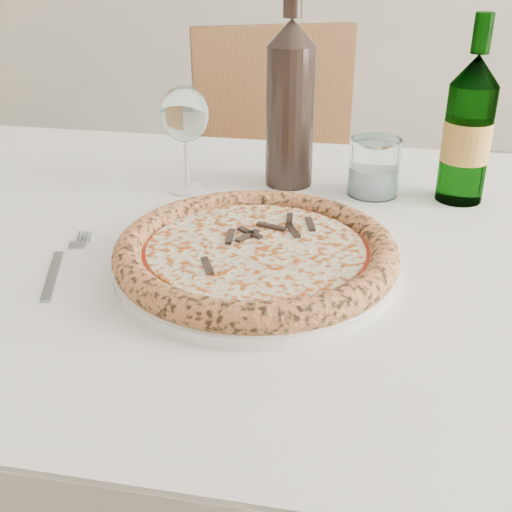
{
  "coord_description": "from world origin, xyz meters",
  "views": [
    {
      "loc": [
        -0.15,
        -0.73,
        1.13
      ],
      "look_at": [
        -0.22,
        -0.04,
        0.78
      ],
      "focal_mm": 45.0,
      "sensor_mm": 36.0,
      "label": 1
    }
  ],
  "objects_px": {
    "wine_glass": "(184,117)",
    "tumbler": "(374,171)",
    "wine_bottle": "(290,102)",
    "plate": "(256,264)",
    "chair_far": "(281,192)",
    "pizza": "(256,251)",
    "beer_bottle": "(468,130)",
    "dining_table": "(263,288)"
  },
  "relations": [
    {
      "from": "wine_glass",
      "to": "tumbler",
      "type": "xyz_separation_m",
      "value": [
        0.3,
        0.01,
        -0.08
      ]
    },
    {
      "from": "wine_glass",
      "to": "wine_bottle",
      "type": "distance_m",
      "value": 0.17
    },
    {
      "from": "plate",
      "to": "chair_far",
      "type": "bearing_deg",
      "value": 91.4
    },
    {
      "from": "pizza",
      "to": "tumbler",
      "type": "relative_size",
      "value": 3.87
    },
    {
      "from": "tumbler",
      "to": "beer_bottle",
      "type": "height_order",
      "value": "beer_bottle"
    },
    {
      "from": "tumbler",
      "to": "plate",
      "type": "bearing_deg",
      "value": -119.43
    },
    {
      "from": "pizza",
      "to": "tumbler",
      "type": "xyz_separation_m",
      "value": [
        0.16,
        0.28,
        0.01
      ]
    },
    {
      "from": "wine_glass",
      "to": "chair_far",
      "type": "bearing_deg",
      "value": 78.85
    },
    {
      "from": "beer_bottle",
      "to": "pizza",
      "type": "bearing_deg",
      "value": -137.18
    },
    {
      "from": "pizza",
      "to": "wine_bottle",
      "type": "bearing_deg",
      "value": 85.9
    },
    {
      "from": "tumbler",
      "to": "wine_bottle",
      "type": "xyz_separation_m",
      "value": [
        -0.14,
        0.03,
        0.1
      ]
    },
    {
      "from": "wine_glass",
      "to": "pizza",
      "type": "bearing_deg",
      "value": -62.66
    },
    {
      "from": "beer_bottle",
      "to": "wine_bottle",
      "type": "distance_m",
      "value": 0.27
    },
    {
      "from": "tumbler",
      "to": "wine_glass",
      "type": "bearing_deg",
      "value": -177.11
    },
    {
      "from": "pizza",
      "to": "wine_glass",
      "type": "height_order",
      "value": "wine_glass"
    },
    {
      "from": "dining_table",
      "to": "pizza",
      "type": "xyz_separation_m",
      "value": [
        -0.0,
        -0.1,
        0.11
      ]
    },
    {
      "from": "tumbler",
      "to": "chair_far",
      "type": "bearing_deg",
      "value": 107.29
    },
    {
      "from": "tumbler",
      "to": "pizza",
      "type": "bearing_deg",
      "value": -119.43
    },
    {
      "from": "beer_bottle",
      "to": "wine_bottle",
      "type": "xyz_separation_m",
      "value": [
        -0.27,
        0.05,
        0.02
      ]
    },
    {
      "from": "plate",
      "to": "dining_table",
      "type": "bearing_deg",
      "value": 90.0
    },
    {
      "from": "chair_far",
      "to": "pizza",
      "type": "height_order",
      "value": "chair_far"
    },
    {
      "from": "chair_far",
      "to": "tumbler",
      "type": "height_order",
      "value": "chair_far"
    },
    {
      "from": "plate",
      "to": "wine_bottle",
      "type": "height_order",
      "value": "wine_bottle"
    },
    {
      "from": "chair_far",
      "to": "wine_glass",
      "type": "relative_size",
      "value": 5.54
    },
    {
      "from": "chair_far",
      "to": "wine_glass",
      "type": "xyz_separation_m",
      "value": [
        -0.12,
        -0.59,
        0.34
      ]
    },
    {
      "from": "wine_glass",
      "to": "beer_bottle",
      "type": "height_order",
      "value": "beer_bottle"
    },
    {
      "from": "pizza",
      "to": "wine_glass",
      "type": "distance_m",
      "value": 0.31
    },
    {
      "from": "chair_far",
      "to": "plate",
      "type": "relative_size",
      "value": 2.7
    },
    {
      "from": "dining_table",
      "to": "wine_bottle",
      "type": "xyz_separation_m",
      "value": [
        0.02,
        0.21,
        0.22
      ]
    },
    {
      "from": "pizza",
      "to": "tumbler",
      "type": "height_order",
      "value": "tumbler"
    },
    {
      "from": "dining_table",
      "to": "pizza",
      "type": "relative_size",
      "value": 4.72
    },
    {
      "from": "tumbler",
      "to": "beer_bottle",
      "type": "xyz_separation_m",
      "value": [
        0.13,
        -0.01,
        0.07
      ]
    },
    {
      "from": "pizza",
      "to": "tumbler",
      "type": "distance_m",
      "value": 0.32
    },
    {
      "from": "dining_table",
      "to": "chair_far",
      "type": "xyz_separation_m",
      "value": [
        -0.02,
        0.76,
        -0.14
      ]
    },
    {
      "from": "plate",
      "to": "wine_bottle",
      "type": "xyz_separation_m",
      "value": [
        0.02,
        0.31,
        0.13
      ]
    },
    {
      "from": "plate",
      "to": "pizza",
      "type": "relative_size",
      "value": 1.0
    },
    {
      "from": "pizza",
      "to": "beer_bottle",
      "type": "height_order",
      "value": "beer_bottle"
    },
    {
      "from": "dining_table",
      "to": "tumbler",
      "type": "distance_m",
      "value": 0.27
    },
    {
      "from": "chair_far",
      "to": "plate",
      "type": "xyz_separation_m",
      "value": [
        0.02,
        -0.86,
        0.23
      ]
    },
    {
      "from": "wine_glass",
      "to": "tumbler",
      "type": "bearing_deg",
      "value": 2.89
    },
    {
      "from": "dining_table",
      "to": "pizza",
      "type": "height_order",
      "value": "pizza"
    },
    {
      "from": "plate",
      "to": "wine_bottle",
      "type": "distance_m",
      "value": 0.34
    }
  ]
}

